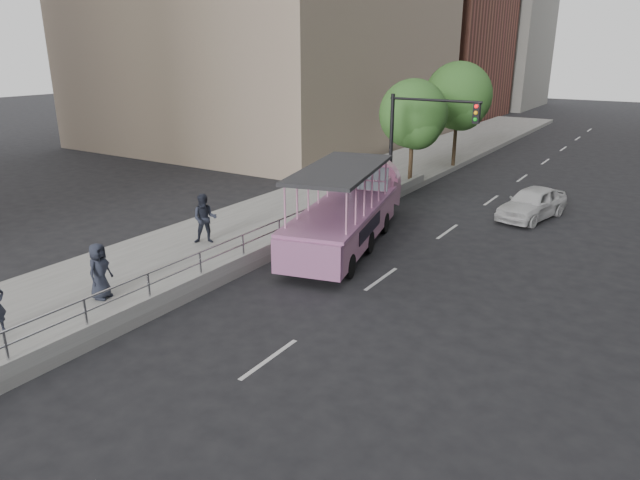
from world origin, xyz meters
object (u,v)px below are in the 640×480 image
pedestrian_mid (205,219)px  traffic_signal (416,134)px  pedestrian_far (99,271)px  street_tree_near (414,117)px  duck_boat (350,212)px  parking_sign (345,188)px  street_tree_far (459,99)px  car (532,203)px

pedestrian_mid → traffic_signal: 10.58m
pedestrian_mid → traffic_signal: (4.04, 9.51, 2.27)m
traffic_signal → pedestrian_far: bearing=-102.0°
traffic_signal → street_tree_near: 3.80m
pedestrian_mid → pedestrian_far: 5.33m
pedestrian_mid → pedestrian_far: bearing=-117.1°
pedestrian_far → duck_boat: bearing=-32.3°
parking_sign → pedestrian_mid: bearing=-116.7°
parking_sign → traffic_signal: bearing=72.2°
pedestrian_mid → street_tree_far: 19.37m
pedestrian_far → traffic_signal: traffic_signal is taller
street_tree_far → pedestrian_far: bearing=-94.1°
duck_boat → street_tree_near: street_tree_near is taller
traffic_signal → parking_sign: bearing=-107.8°
traffic_signal → street_tree_near: (-1.60, 3.43, 0.32)m
street_tree_near → street_tree_far: street_tree_far is taller
duck_boat → pedestrian_far: duck_boat is taller
duck_boat → traffic_signal: bearing=88.9°
duck_boat → car: 8.75m
car → street_tree_far: street_tree_far is taller
car → pedestrian_mid: pedestrian_mid is taller
pedestrian_far → pedestrian_mid: bearing=-4.1°
duck_boat → pedestrian_far: size_ratio=5.88×
pedestrian_far → traffic_signal: 15.28m
car → duck_boat: bearing=-113.5°
duck_boat → traffic_signal: 6.15m
street_tree_far → street_tree_near: bearing=-91.9°
car → street_tree_far: size_ratio=0.64×
pedestrian_mid → street_tree_far: street_tree_far is taller
pedestrian_far → street_tree_far: street_tree_far is taller
parking_sign → street_tree_far: street_tree_far is taller
traffic_signal → street_tree_far: street_tree_far is taller
duck_boat → traffic_signal: traffic_signal is taller
pedestrian_far → street_tree_near: size_ratio=0.29×
pedestrian_far → street_tree_near: bearing=-18.7°
car → street_tree_far: 11.01m
car → street_tree_near: (-6.70, 2.12, 3.12)m
pedestrian_mid → pedestrian_far: pedestrian_mid is taller
duck_boat → street_tree_near: size_ratio=1.71×
duck_boat → car: duck_boat is taller
duck_boat → pedestrian_mid: duck_boat is taller
duck_boat → parking_sign: (-1.18, 1.66, 0.45)m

